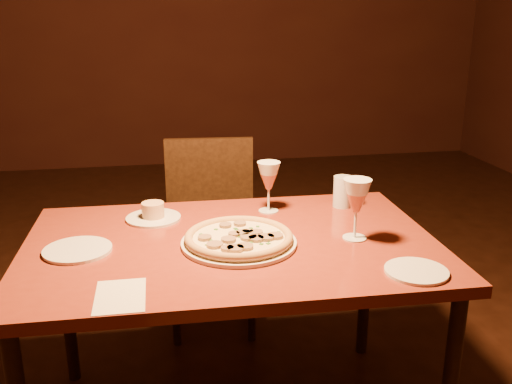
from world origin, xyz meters
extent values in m
plane|color=#331911|center=(0.00, 0.00, 0.00)|extent=(7.00, 7.00, 0.00)
cube|color=#361711|center=(0.00, 3.50, 1.50)|extent=(6.00, 0.04, 3.00)
cube|color=maroon|center=(-0.02, -0.30, 0.70)|extent=(1.36, 0.89, 0.04)
cylinder|color=black|center=(-0.62, 0.09, 0.34)|extent=(0.05, 0.05, 0.68)
cylinder|color=black|center=(0.60, 0.06, 0.34)|extent=(0.05, 0.05, 0.68)
cube|color=black|center=(-0.01, 0.42, 0.45)|extent=(0.45, 0.45, 0.04)
cube|color=black|center=(0.00, 0.62, 0.67)|extent=(0.42, 0.06, 0.40)
cylinder|color=black|center=(-0.20, 0.27, 0.21)|extent=(0.04, 0.04, 0.43)
cylinder|color=black|center=(-0.17, 0.60, 0.21)|extent=(0.04, 0.04, 0.43)
cylinder|color=black|center=(0.14, 0.24, 0.21)|extent=(0.04, 0.04, 0.43)
cylinder|color=black|center=(0.17, 0.58, 0.21)|extent=(0.04, 0.04, 0.43)
cylinder|color=silver|center=(0.00, -0.33, 0.73)|extent=(0.37, 0.37, 0.01)
cylinder|color=beige|center=(0.00, -0.33, 0.74)|extent=(0.34, 0.34, 0.01)
torus|color=tan|center=(0.00, -0.33, 0.75)|extent=(0.35, 0.35, 0.03)
cylinder|color=silver|center=(-0.27, -0.04, 0.72)|extent=(0.20, 0.20, 0.01)
cylinder|color=tan|center=(-0.27, -0.04, 0.75)|extent=(0.08, 0.08, 0.05)
cylinder|color=#B6BDC7|center=(0.45, -0.03, 0.78)|extent=(0.07, 0.07, 0.12)
cylinder|color=silver|center=(-0.51, -0.29, 0.72)|extent=(0.21, 0.21, 0.01)
cylinder|color=silver|center=(0.47, -0.63, 0.72)|extent=(0.18, 0.18, 0.01)
cube|color=beige|center=(-0.36, -0.62, 0.72)|extent=(0.13, 0.19, 0.00)
camera|label=1|loc=(-0.25, -2.01, 1.44)|focal=40.00mm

